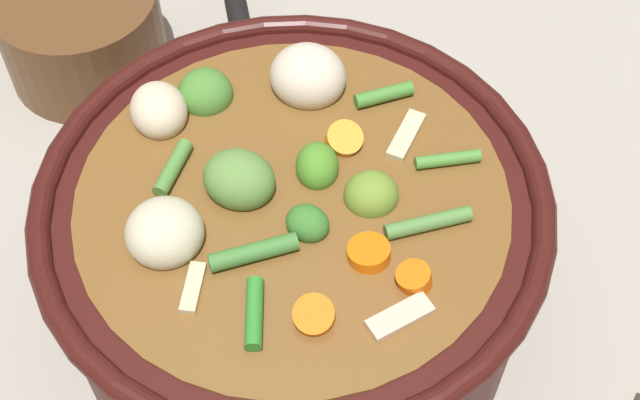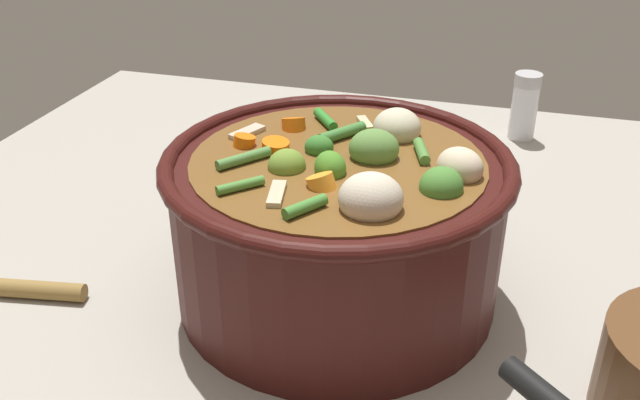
{
  "view_description": "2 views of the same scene",
  "coord_description": "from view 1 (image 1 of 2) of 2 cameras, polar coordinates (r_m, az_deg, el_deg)",
  "views": [
    {
      "loc": [
        -0.25,
        -0.2,
        0.57
      ],
      "look_at": [
        0.02,
        -0.01,
        0.12
      ],
      "focal_mm": 51.12,
      "sensor_mm": 36.0,
      "label": 1
    },
    {
      "loc": [
        0.54,
        0.14,
        0.4
      ],
      "look_at": [
        0.02,
        -0.01,
        0.11
      ],
      "focal_mm": 39.83,
      "sensor_mm": 36.0,
      "label": 2
    }
  ],
  "objects": [
    {
      "name": "cooking_pot",
      "position": [
        0.59,
        -1.64,
        -3.48
      ],
      "size": [
        0.31,
        0.31,
        0.17
      ],
      "color": "#38110F",
      "rests_on": "ground_plane"
    },
    {
      "name": "small_saucepan",
      "position": [
        0.8,
        -14.42,
        10.18
      ],
      "size": [
        0.21,
        0.21,
        0.08
      ],
      "color": "brown",
      "rests_on": "ground_plane"
    },
    {
      "name": "ground_plane",
      "position": [
        0.66,
        -1.45,
        -7.19
      ],
      "size": [
        1.1,
        1.1,
        0.0
      ],
      "primitive_type": "plane",
      "color": "#9E998E"
    }
  ]
}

